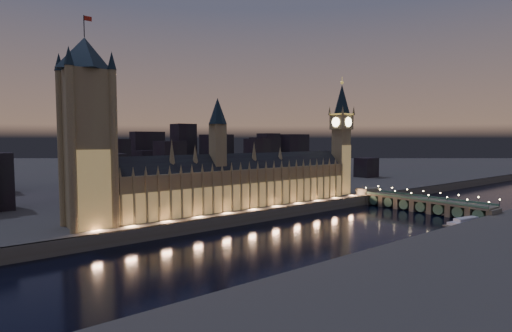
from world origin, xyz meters
TOP-DOWN VIEW (x-y plane):
  - ground_plane at (0.00, 0.00)m, footprint 2000.00×2000.00m
  - north_bank at (0.00, 520.00)m, footprint 2000.00×960.00m
  - embankment_wall at (0.00, 41.00)m, footprint 2000.00×2.50m
  - palace_of_westminster at (-4.25, 61.74)m, footprint 202.00×21.21m
  - victoria_tower at (-110.00, 61.92)m, footprint 31.68×31.68m
  - elizabeth_tower at (108.00, 61.92)m, footprint 18.00×18.00m
  - westminster_bridge at (124.63, -3.45)m, footprint 18.92×113.00m
  - river_boat at (103.24, -50.89)m, footprint 38.59×15.01m
  - city_backdrop at (41.17, 246.67)m, footprint 472.97×215.63m

SIDE VIEW (x-z plane):
  - ground_plane at x=0.00m, z-range 0.00..0.00m
  - river_boat at x=103.24m, z-range -0.69..3.81m
  - north_bank at x=0.00m, z-range 0.00..8.00m
  - embankment_wall at x=0.00m, z-range 0.00..8.00m
  - westminster_bridge at x=124.63m, z-range -1.96..13.94m
  - palace_of_westminster at x=-4.25m, z-range -12.63..65.37m
  - city_backdrop at x=41.17m, z-range -6.81..68.20m
  - elizabeth_tower at x=108.00m, z-range 13.93..118.49m
  - victoria_tower at x=-110.00m, z-range 7.48..125.26m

